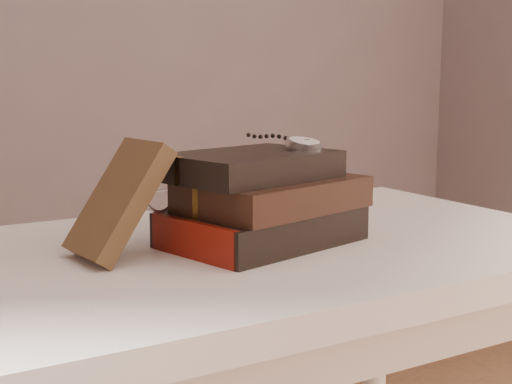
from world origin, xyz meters
TOP-DOWN VIEW (x-y plane):
  - table at (0.00, 0.35)m, footprint 1.00×0.60m
  - book_stack at (0.01, 0.34)m, footprint 0.30×0.24m
  - journal at (-0.19, 0.36)m, footprint 0.13×0.12m
  - pocket_watch at (0.08, 0.34)m, footprint 0.07×0.16m
  - eyeglasses at (-0.10, 0.40)m, footprint 0.14×0.15m

SIDE VIEW (x-z plane):
  - table at x=0.00m, z-range 0.28..1.03m
  - book_stack at x=0.01m, z-range 0.75..0.88m
  - eyeglasses at x=-0.10m, z-range 0.80..0.85m
  - journal at x=-0.19m, z-range 0.75..0.90m
  - pocket_watch at x=0.08m, z-range 0.88..0.90m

